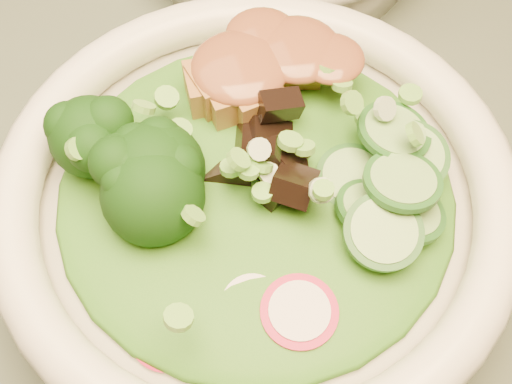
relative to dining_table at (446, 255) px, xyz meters
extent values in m
cube|color=#4D5848|center=(0.00, 0.00, 0.10)|extent=(1.20, 0.80, 0.03)
cylinder|color=silver|center=(-0.17, -0.01, 0.14)|extent=(0.27, 0.27, 0.06)
torus|color=silver|center=(-0.17, -0.01, 0.18)|extent=(0.31, 0.31, 0.03)
ellipsoid|color=#195B13|center=(-0.17, -0.01, 0.18)|extent=(0.23, 0.23, 0.03)
ellipsoid|color=brown|center=(-0.14, 0.05, 0.21)|extent=(0.08, 0.06, 0.02)
camera|label=1|loc=(-0.21, -0.23, 0.53)|focal=50.00mm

